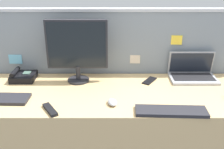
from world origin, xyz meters
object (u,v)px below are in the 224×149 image
at_px(desktop_monitor, 78,47).
at_px(keyboard_main, 3,99).
at_px(cell_phone_black_slab, 150,81).
at_px(tv_remote, 51,110).
at_px(desk_phone, 24,76).
at_px(keyboard_spare, 172,111).
at_px(computer_mouse_right_hand, 113,102).
at_px(laptop, 193,72).

xyz_separation_m(desktop_monitor, keyboard_main, (-0.49, -0.34, -0.27)).
relative_size(cell_phone_black_slab, tv_remote, 0.91).
xyz_separation_m(desk_phone, keyboard_spare, (1.10, -0.52, -0.02)).
xyz_separation_m(desk_phone, tv_remote, (0.33, -0.50, -0.02)).
height_order(keyboard_main, computer_mouse_right_hand, computer_mouse_right_hand).
bearing_deg(desk_phone, computer_mouse_right_hand, -29.41).
bearing_deg(keyboard_spare, tv_remote, -179.10).
xyz_separation_m(desktop_monitor, desk_phone, (-0.45, 0.02, -0.25)).
relative_size(laptop, desk_phone, 1.99).
bearing_deg(desktop_monitor, computer_mouse_right_hand, -55.34).
xyz_separation_m(laptop, tv_remote, (-1.06, -0.54, -0.04)).
bearing_deg(cell_phone_black_slab, computer_mouse_right_hand, -95.26).
height_order(desktop_monitor, tv_remote, desktop_monitor).
height_order(laptop, cell_phone_black_slab, laptop).
height_order(desk_phone, keyboard_spare, desk_phone).
bearing_deg(laptop, cell_phone_black_slab, -168.95).
relative_size(keyboard_main, computer_mouse_right_hand, 3.74).
distance_m(keyboard_spare, cell_phone_black_slab, 0.49).
relative_size(laptop, computer_mouse_right_hand, 3.71).
xyz_separation_m(laptop, cell_phone_black_slab, (-0.36, -0.07, -0.05)).
bearing_deg(laptop, keyboard_main, -164.62).
distance_m(desktop_monitor, laptop, 0.96).
bearing_deg(desk_phone, desktop_monitor, -2.01).
height_order(keyboard_spare, computer_mouse_right_hand, computer_mouse_right_hand).
relative_size(computer_mouse_right_hand, cell_phone_black_slab, 0.64).
distance_m(computer_mouse_right_hand, tv_remote, 0.41).
bearing_deg(tv_remote, desk_phone, 90.74).
height_order(laptop, keyboard_main, laptop).
relative_size(desktop_monitor, computer_mouse_right_hand, 4.93).
bearing_deg(desk_phone, keyboard_main, -96.59).
height_order(computer_mouse_right_hand, tv_remote, computer_mouse_right_hand).
xyz_separation_m(keyboard_main, cell_phone_black_slab, (1.07, 0.32, -0.01)).
height_order(cell_phone_black_slab, tv_remote, tv_remote).
height_order(laptop, keyboard_spare, laptop).
height_order(keyboard_spare, tv_remote, keyboard_spare).
distance_m(desktop_monitor, tv_remote, 0.57).
distance_m(keyboard_main, tv_remote, 0.39).
bearing_deg(laptop, keyboard_spare, -116.89).
distance_m(laptop, desk_phone, 1.38).
distance_m(keyboard_main, cell_phone_black_slab, 1.11).
bearing_deg(keyboard_main, computer_mouse_right_hand, -2.59).
xyz_separation_m(desktop_monitor, tv_remote, (-0.13, -0.48, -0.27)).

